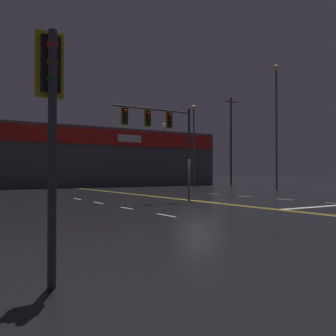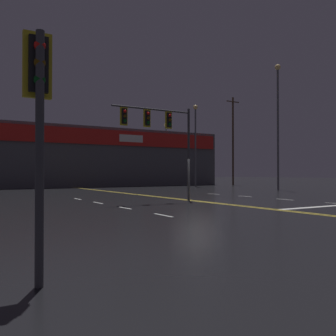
% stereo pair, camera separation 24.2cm
% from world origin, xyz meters
% --- Properties ---
extents(ground_plane, '(200.00, 200.00, 0.00)m').
position_xyz_m(ground_plane, '(0.00, 0.00, 0.00)').
color(ground_plane, black).
extents(road_markings, '(16.32, 60.00, 0.01)m').
position_xyz_m(road_markings, '(1.16, -1.31, 0.00)').
color(road_markings, gold).
rests_on(road_markings, ground).
extents(traffic_signal_median, '(5.06, 0.36, 5.54)m').
position_xyz_m(traffic_signal_median, '(-2.39, 0.51, 4.36)').
color(traffic_signal_median, '#38383D').
rests_on(traffic_signal_median, ground).
extents(traffic_signal_corner_southwest, '(0.42, 0.36, 3.78)m').
position_xyz_m(traffic_signal_corner_southwest, '(-11.75, -12.33, 2.78)').
color(traffic_signal_corner_southwest, '#38383D').
rests_on(traffic_signal_corner_southwest, ground).
extents(streetlight_near_left, '(0.56, 0.56, 8.52)m').
position_xyz_m(streetlight_near_left, '(13.35, 25.77, 5.52)').
color(streetlight_near_left, '#59595E').
rests_on(streetlight_near_left, ground).
extents(streetlight_near_right, '(0.56, 0.56, 10.10)m').
position_xyz_m(streetlight_near_right, '(13.90, 19.63, 6.39)').
color(streetlight_near_right, '#59595E').
rests_on(streetlight_near_right, ground).
extents(streetlight_median_approach, '(0.56, 0.56, 12.31)m').
position_xyz_m(streetlight_median_approach, '(15.12, 7.49, 7.58)').
color(streetlight_median_approach, '#59595E').
rests_on(streetlight_median_approach, ground).
extents(building_backdrop, '(40.87, 10.23, 7.22)m').
position_xyz_m(building_backdrop, '(0.00, 29.04, 3.62)').
color(building_backdrop, '#4C4C51').
rests_on(building_backdrop, ground).
extents(utility_pole_row, '(46.59, 0.26, 12.69)m').
position_xyz_m(utility_pole_row, '(-0.88, 21.63, 6.43)').
color(utility_pole_row, '#4C3828').
rests_on(utility_pole_row, ground).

